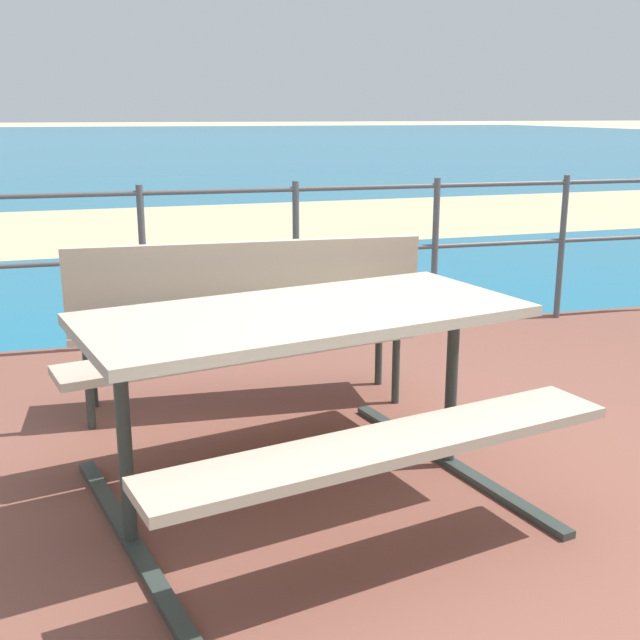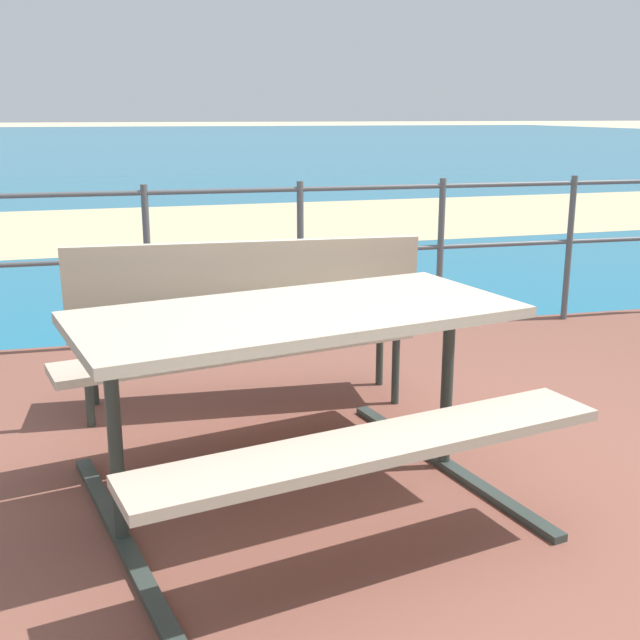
% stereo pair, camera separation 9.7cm
% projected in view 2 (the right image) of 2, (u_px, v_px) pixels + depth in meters
% --- Properties ---
extents(ground_plane, '(240.00, 240.00, 0.00)m').
position_uv_depth(ground_plane, '(437.00, 522.00, 3.05)').
color(ground_plane, beige).
extents(patio_paving, '(6.40, 5.20, 0.06)m').
position_uv_depth(patio_paving, '(438.00, 515.00, 3.04)').
color(patio_paving, brown).
rests_on(patio_paving, ground).
extents(sea_water, '(90.00, 90.00, 0.01)m').
position_uv_depth(sea_water, '(146.00, 142.00, 40.64)').
color(sea_water, '#196B8E').
rests_on(sea_water, ground).
extents(beach_strip, '(54.15, 6.98, 0.01)m').
position_uv_depth(beach_strip, '(209.00, 224.00, 11.08)').
color(beach_strip, tan).
rests_on(beach_strip, ground).
extents(picnic_table, '(1.90, 1.74, 0.77)m').
position_uv_depth(picnic_table, '(297.00, 357.00, 2.94)').
color(picnic_table, tan).
rests_on(picnic_table, patio_paving).
extents(park_bench, '(1.70, 0.47, 0.88)m').
position_uv_depth(park_bench, '(245.00, 308.00, 3.90)').
color(park_bench, '#BCAD93').
rests_on(park_bench, patio_paving).
extents(railing_fence, '(5.94, 0.04, 1.04)m').
position_uv_depth(railing_fence, '(300.00, 242.00, 5.19)').
color(railing_fence, '#4C5156').
rests_on(railing_fence, patio_paving).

